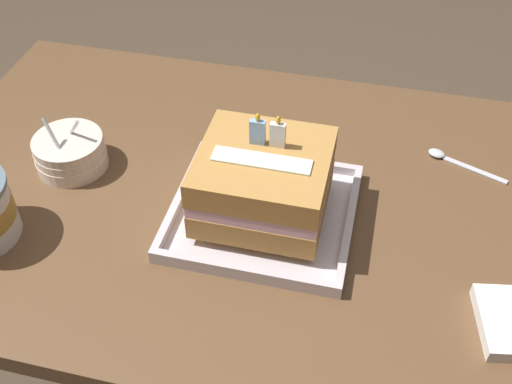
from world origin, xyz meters
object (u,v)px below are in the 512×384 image
object	(u,v)px
bowl_stack	(69,154)
serving_spoon_near_tray	(449,159)
birthday_cake	(263,181)
foil_tray	(263,214)

from	to	relation	value
bowl_stack	serving_spoon_near_tray	distance (m)	0.66
birthday_cake	serving_spoon_near_tray	world-z (taller)	birthday_cake
foil_tray	birthday_cake	size ratio (longest dim) A/B	1.47
birthday_cake	bowl_stack	distance (m)	0.35
birthday_cake	bowl_stack	bearing A→B (deg)	173.18
birthday_cake	foil_tray	bearing A→B (deg)	-90.00
foil_tray	serving_spoon_near_tray	bearing A→B (deg)	36.05
birthday_cake	serving_spoon_near_tray	bearing A→B (deg)	36.04
foil_tray	birthday_cake	bearing A→B (deg)	90.00
birthday_cake	serving_spoon_near_tray	size ratio (longest dim) A/B	1.40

